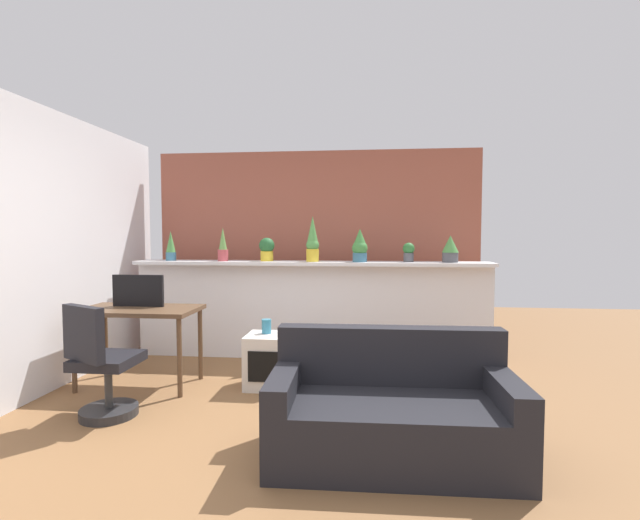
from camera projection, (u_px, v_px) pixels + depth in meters
The scene contains 18 objects.
ground_plane at pixel (276, 434), 3.24m from camera, with size 12.00×12.00×0.00m, color brown.
divider_wall at pixel (310, 312), 5.20m from camera, with size 4.09×0.16×1.10m, color silver.
plant_shelf at pixel (310, 263), 5.12m from camera, with size 4.09×0.37×0.04m, color silver.
brick_wall_behind at pixel (316, 250), 5.75m from camera, with size 4.09×0.10×2.50m, color #9E5442.
side_wall_left at pixel (19, 252), 3.80m from camera, with size 0.12×4.40×2.60m, color silver.
potted_plant_0 at pixel (171, 246), 5.27m from camera, with size 0.12×0.12×0.35m.
potted_plant_1 at pixel (223, 246), 5.18m from camera, with size 0.12×0.12×0.39m.
potted_plant_2 at pixel (267, 249), 5.19m from camera, with size 0.18×0.18×0.27m.
potted_plant_3 at pixel (313, 241), 5.07m from camera, with size 0.15×0.15×0.52m.
potted_plant_4 at pixel (360, 246), 5.03m from camera, with size 0.17×0.17×0.37m.
potted_plant_5 at pixel (409, 252), 5.02m from camera, with size 0.13×0.13×0.22m.
potted_plant_6 at pixel (450, 249), 4.95m from camera, with size 0.18×0.18×0.30m.
desk at pixel (139, 317), 4.24m from camera, with size 1.10×0.60×0.75m.
tv_monitor at pixel (138, 291), 4.31m from camera, with size 0.50×0.04×0.31m, color black.
office_chair at pixel (101, 370), 3.49m from camera, with size 0.52×0.52×0.91m.
side_cube_shelf at pixel (268, 361), 4.23m from camera, with size 0.40×0.41×0.50m.
vase_on_shelf at pixel (266, 326), 4.27m from camera, with size 0.09×0.09×0.14m, color teal.
couch at pixel (392, 414), 2.90m from camera, with size 1.58×0.79×0.80m.
Camera 1 is at (0.65, -3.11, 1.45)m, focal length 25.09 mm.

